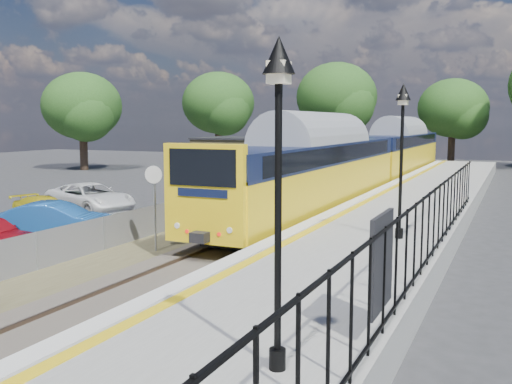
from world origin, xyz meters
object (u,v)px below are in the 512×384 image
Objects in this scene: victorian_lamp_south at (279,127)px; car_yellow at (45,210)px; train at (369,155)px; car_white at (90,198)px; victorian_lamp_north at (402,125)px; speed_sign at (154,193)px; car_blue at (57,222)px.

car_yellow is at bearing 144.10° from victorian_lamp_south.
train reaches higher than car_white.
victorian_lamp_north reaches higher than car_white.
speed_sign is 9.93m from car_white.
speed_sign is at bearing -97.35° from train.
car_blue is (-6.84, -19.37, -1.61)m from train.
car_white reaches higher than car_yellow.
car_white is (-15.67, 4.46, -3.59)m from victorian_lamp_north.
victorian_lamp_north is at bearing -73.53° from train.
train is at bearing 68.99° from speed_sign.
car_blue is (-12.14, -1.45, -3.57)m from victorian_lamp_north.
victorian_lamp_south is at bearing -116.79° from car_white.
victorian_lamp_north is 8.26m from speed_sign.
car_white is at bearing 129.40° from speed_sign.
speed_sign is (-2.50, -19.38, -0.32)m from train.
speed_sign is 8.44m from car_yellow.
car_blue reaches higher than car_yellow.
victorian_lamp_south reaches higher than car_yellow.
speed_sign is 0.67× the size of car_blue.
victorian_lamp_north is 18.79m from train.
car_white is (-15.87, 14.46, -3.59)m from victorian_lamp_south.
train is at bearing 106.47° from victorian_lamp_north.
train reaches higher than car_blue.
car_blue is 6.88m from car_white.
car_yellow is at bearing 146.01° from speed_sign.
train is 13.88× the size of speed_sign.
car_white is (-0.07, 3.03, 0.15)m from car_yellow.
victorian_lamp_south is 1.56× the size of speed_sign.
speed_sign is at bearing 133.11° from victorian_lamp_south.
car_blue is 1.14× the size of car_yellow.
car_blue is at bearing -109.46° from train.
victorian_lamp_south reaches higher than car_blue.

